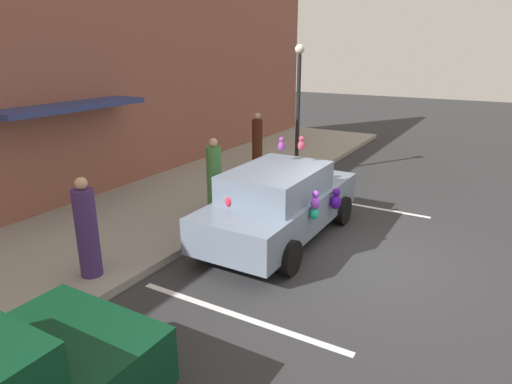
# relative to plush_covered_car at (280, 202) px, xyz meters

# --- Properties ---
(ground_plane) EXTENTS (60.00, 60.00, 0.00)m
(ground_plane) POSITION_rel_plush_covered_car_xyz_m (-0.16, -1.76, -0.80)
(ground_plane) COLOR #2D2D30
(sidewalk) EXTENTS (24.00, 4.00, 0.15)m
(sidewalk) POSITION_rel_plush_covered_car_xyz_m (-0.16, 3.24, -0.72)
(sidewalk) COLOR gray
(sidewalk) RESTS_ON ground
(storefront_building) EXTENTS (24.00, 1.25, 6.40)m
(storefront_building) POSITION_rel_plush_covered_car_xyz_m (-0.17, 5.39, 2.40)
(storefront_building) COLOR brown
(storefront_building) RESTS_ON ground
(parking_stripe_front) EXTENTS (0.12, 3.60, 0.01)m
(parking_stripe_front) POSITION_rel_plush_covered_car_xyz_m (2.80, -0.76, -0.79)
(parking_stripe_front) COLOR silver
(parking_stripe_front) RESTS_ON ground
(parking_stripe_rear) EXTENTS (0.12, 3.60, 0.01)m
(parking_stripe_rear) POSITION_rel_plush_covered_car_xyz_m (-2.85, -0.76, -0.79)
(parking_stripe_rear) COLOR silver
(parking_stripe_rear) RESTS_ON ground
(plush_covered_car) EXTENTS (4.39, 2.06, 2.09)m
(plush_covered_car) POSITION_rel_plush_covered_car_xyz_m (0.00, 0.00, 0.00)
(plush_covered_car) COLOR slate
(plush_covered_car) RESTS_ON ground
(teddy_bear_on_sidewalk) EXTENTS (0.31, 0.26, 0.60)m
(teddy_bear_on_sidewalk) POSITION_rel_plush_covered_car_xyz_m (1.90, 2.18, -0.37)
(teddy_bear_on_sidewalk) COLOR beige
(teddy_bear_on_sidewalk) RESTS_ON sidewalk
(street_lamp_post) EXTENTS (0.28, 0.28, 3.76)m
(street_lamp_post) POSITION_rel_plush_covered_car_xyz_m (4.53, 1.74, 1.66)
(street_lamp_post) COLOR black
(street_lamp_post) RESTS_ON sidewalk
(pedestrian_near_shopfront) EXTENTS (0.35, 0.35, 1.72)m
(pedestrian_near_shopfront) POSITION_rel_plush_covered_car_xyz_m (0.37, 1.91, 0.15)
(pedestrian_near_shopfront) COLOR #428142
(pedestrian_near_shopfront) RESTS_ON sidewalk
(pedestrian_walking_past) EXTENTS (0.36, 0.36, 1.72)m
(pedestrian_walking_past) POSITION_rel_plush_covered_car_xyz_m (-3.25, 1.90, 0.14)
(pedestrian_walking_past) COLOR #3F2761
(pedestrian_walking_past) RESTS_ON sidewalk
(pedestrian_by_lamp) EXTENTS (0.34, 0.34, 1.70)m
(pedestrian_by_lamp) POSITION_rel_plush_covered_car_xyz_m (4.55, 3.16, 0.14)
(pedestrian_by_lamp) COLOR #441F11
(pedestrian_by_lamp) RESTS_ON sidewalk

